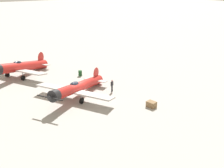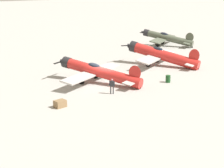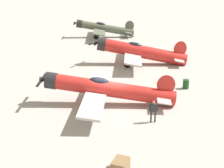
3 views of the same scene
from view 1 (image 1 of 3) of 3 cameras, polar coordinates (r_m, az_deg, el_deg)
The scene contains 6 objects.
ground_plane at distance 34.41m, azimuth -7.10°, elevation -2.59°, with size 400.00×400.00×0.00m, color #A8A59E.
airplane_foreground at distance 33.48m, azimuth -7.70°, elevation -0.78°, with size 11.09×10.44×2.74m.
airplane_mid_apron at distance 43.35m, azimuth -19.45°, elevation 3.55°, with size 10.33×9.97×3.43m.
ground_crew_mechanic at distance 35.11m, azimuth 0.00°, elevation -0.12°, with size 0.57×0.44×1.68m.
equipment_crate at distance 31.36m, azimuth 8.64°, elevation -4.42°, with size 0.97×1.20×0.70m.
fuel_drum at distance 41.69m, azimuth -6.99°, elevation 2.37°, with size 0.61×0.61×0.88m.
Camera 1 is at (15.09, 27.68, 13.77)m, focal length 41.66 mm.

